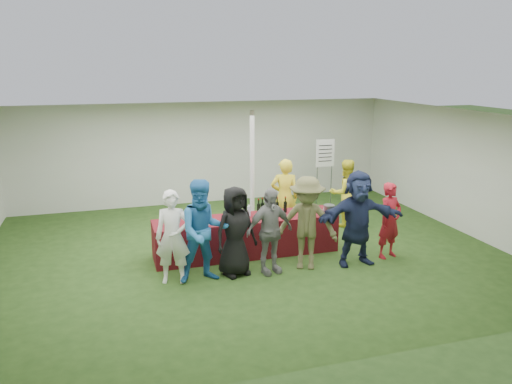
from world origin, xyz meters
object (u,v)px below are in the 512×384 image
object	(u,v)px
customer_0	(173,237)
customer_5	(357,218)
wine_list_sign	(325,158)
customer_1	(204,231)
dump_bucket	(329,209)
customer_4	(307,223)
customer_2	(235,231)
serving_table	(246,236)
staff_back	(345,193)
customer_3	(269,231)
customer_6	(390,220)
staff_pourer	(285,197)

from	to	relation	value
customer_0	customer_5	world-z (taller)	customer_5
wine_list_sign	customer_1	bearing A→B (deg)	-137.14
dump_bucket	customer_4	size ratio (longest dim) A/B	0.13
wine_list_sign	customer_5	world-z (taller)	wine_list_sign
wine_list_sign	customer_0	size ratio (longest dim) A/B	1.11
customer_0	customer_2	distance (m)	1.09
dump_bucket	customer_5	size ratio (longest dim) A/B	0.12
wine_list_sign	customer_0	xyz separation A→B (m)	(-4.35, -3.46, -0.50)
serving_table	staff_back	size ratio (longest dim) A/B	2.31
customer_0	customer_4	world-z (taller)	customer_4
staff_back	customer_3	distance (m)	3.26
serving_table	customer_5	world-z (taller)	customer_5
wine_list_sign	customer_6	bearing A→B (deg)	-93.47
staff_back	customer_3	bearing A→B (deg)	40.14
staff_back	customer_4	xyz separation A→B (m)	(-1.80, -2.07, 0.08)
customer_4	customer_5	xyz separation A→B (m)	(0.97, -0.09, 0.03)
customer_2	staff_pourer	bearing A→B (deg)	32.20
serving_table	dump_bucket	distance (m)	1.73
customer_4	customer_5	bearing A→B (deg)	19.06
wine_list_sign	customer_3	bearing A→B (deg)	-126.80
staff_back	customer_0	bearing A→B (deg)	25.81
wine_list_sign	staff_back	size ratio (longest dim) A/B	1.15
wine_list_sign	staff_back	world-z (taller)	wine_list_sign
customer_1	serving_table	bearing A→B (deg)	41.56
staff_back	customer_4	distance (m)	2.74
wine_list_sign	customer_5	size ratio (longest dim) A/B	1.01
customer_2	customer_6	xyz separation A→B (m)	(3.05, -0.05, -0.07)
dump_bucket	staff_back	bearing A→B (deg)	52.21
customer_0	serving_table	bearing A→B (deg)	44.43
dump_bucket	customer_0	size ratio (longest dim) A/B	0.14
wine_list_sign	customer_0	distance (m)	5.58
customer_1	customer_5	world-z (taller)	customer_1
staff_back	customer_2	distance (m)	3.68
serving_table	wine_list_sign	size ratio (longest dim) A/B	2.00
dump_bucket	customer_1	bearing A→B (deg)	-163.82
wine_list_sign	customer_3	xyz separation A→B (m)	(-2.66, -3.56, -0.53)
customer_1	staff_back	bearing A→B (deg)	26.80
staff_back	customer_0	size ratio (longest dim) A/B	0.96
customer_0	customer_4	size ratio (longest dim) A/B	0.94
staff_back	customer_1	distance (m)	4.24
dump_bucket	customer_0	xyz separation A→B (m)	(-3.19, -0.68, -0.03)
staff_back	dump_bucket	bearing A→B (deg)	52.80
serving_table	customer_6	bearing A→B (deg)	-19.93
dump_bucket	customer_1	world-z (taller)	customer_1
dump_bucket	customer_3	bearing A→B (deg)	-152.77
wine_list_sign	customer_4	xyz separation A→B (m)	(-1.95, -3.55, -0.45)
dump_bucket	wine_list_sign	world-z (taller)	wine_list_sign
wine_list_sign	customer_2	distance (m)	4.77
dump_bucket	customer_3	size ratio (longest dim) A/B	0.14
customer_2	serving_table	bearing A→B (deg)	46.45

